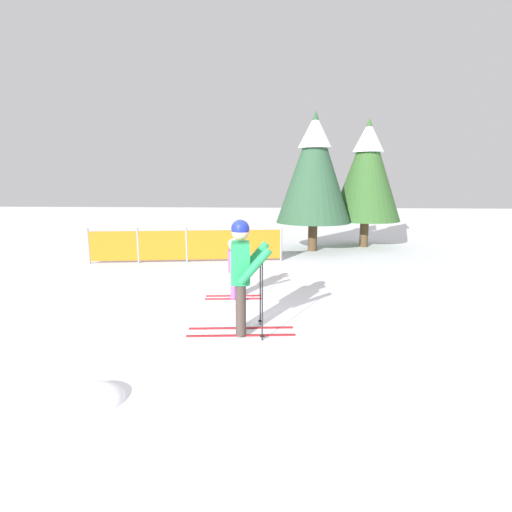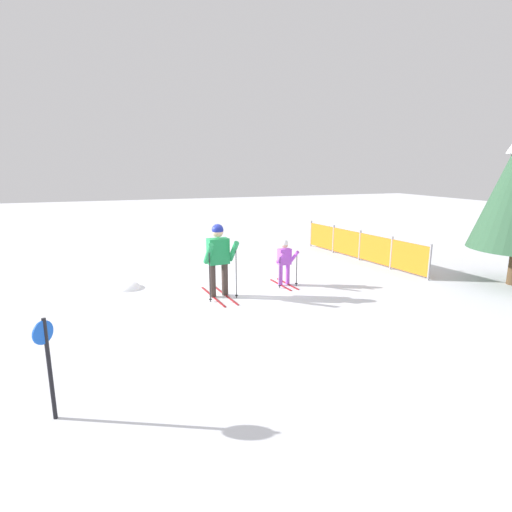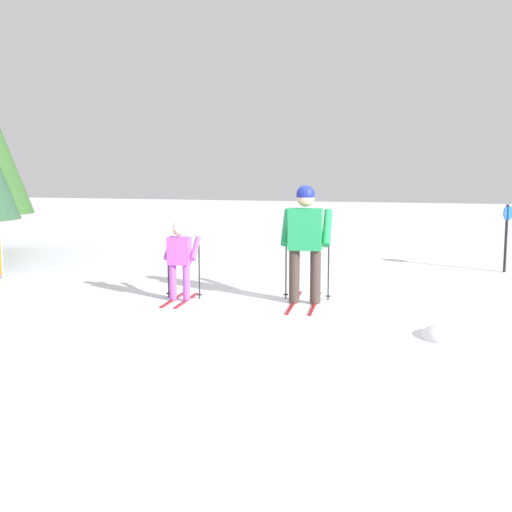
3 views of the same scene
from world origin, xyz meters
name	(u,v)px [view 2 (image 2 of 3)]	position (x,y,z in m)	size (l,w,h in m)	color
ground_plane	(205,295)	(0.00, 0.00, 0.00)	(60.00, 60.00, 0.00)	white
skier_adult	(218,254)	(0.21, 0.29, 1.02)	(1.64, 0.76, 1.71)	maroon
skier_child	(285,259)	(-0.12, 2.10, 0.69)	(1.12, 0.55, 1.17)	maroon
safety_fence	(360,245)	(-1.86, 5.52, 0.49)	(5.37, 0.82, 0.98)	gray
trail_marker	(48,358)	(4.07, -2.77, 0.80)	(0.23, 0.19, 1.28)	black
snow_mound	(128,288)	(-1.21, -1.71, 0.00)	(0.75, 0.64, 0.30)	white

